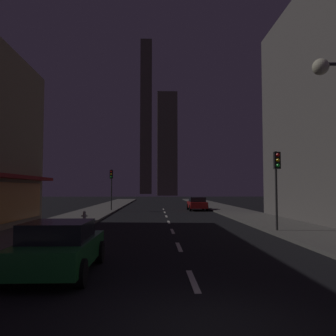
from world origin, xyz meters
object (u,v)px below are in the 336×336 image
(fire_hydrant_far_left, at_px, (84,216))
(traffic_light_far_left, at_px, (111,181))
(car_parked_far, at_px, (197,204))
(car_parked_near, at_px, (60,247))
(traffic_light_near_right, at_px, (277,173))

(fire_hydrant_far_left, height_order, traffic_light_far_left, traffic_light_far_left)
(fire_hydrant_far_left, relative_size, traffic_light_far_left, 0.16)
(car_parked_far, height_order, fire_hydrant_far_left, car_parked_far)
(car_parked_near, bearing_deg, traffic_light_near_right, 42.90)
(car_parked_near, xyz_separation_m, traffic_light_near_right, (9.10, 8.46, 2.45))
(car_parked_near, height_order, traffic_light_far_left, traffic_light_far_left)
(car_parked_far, bearing_deg, traffic_light_near_right, -84.48)
(fire_hydrant_far_left, bearing_deg, traffic_light_far_left, 88.04)
(car_parked_far, xyz_separation_m, fire_hydrant_far_left, (-9.50, -13.19, -0.29))
(car_parked_near, relative_size, traffic_light_far_left, 1.01)
(car_parked_near, distance_m, traffic_light_far_left, 26.80)
(fire_hydrant_far_left, bearing_deg, traffic_light_near_right, -29.54)
(car_parked_far, distance_m, traffic_light_far_left, 9.54)
(traffic_light_far_left, bearing_deg, car_parked_near, -85.92)
(fire_hydrant_far_left, xyz_separation_m, traffic_light_far_left, (0.40, 11.70, 2.74))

